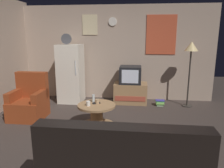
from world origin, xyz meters
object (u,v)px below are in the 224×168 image
at_px(coffee_table, 97,116).
at_px(crt_tv, 130,75).
at_px(standing_lamp, 191,51).
at_px(book_stack, 160,103).
at_px(tv_stand, 130,93).
at_px(fridge, 71,73).
at_px(mug_ceramic_tan, 97,101).
at_px(wine_glass, 93,98).
at_px(armchair, 29,102).
at_px(mug_ceramic_white, 88,103).
at_px(remote_control, 96,103).

bearing_deg(coffee_table, crt_tv, 70.39).
bearing_deg(standing_lamp, book_stack, -176.61).
bearing_deg(book_stack, tv_stand, 167.79).
height_order(fridge, mug_ceramic_tan, fridge).
distance_m(standing_lamp, wine_glass, 2.63).
relative_size(crt_tv, armchair, 0.56).
bearing_deg(mug_ceramic_white, remote_control, 47.91).
xyz_separation_m(mug_ceramic_tan, remote_control, (-0.02, -0.00, -0.03)).
xyz_separation_m(mug_ceramic_white, armchair, (-1.39, 0.44, -0.17)).
height_order(coffee_table, armchair, armchair).
xyz_separation_m(wine_glass, mug_ceramic_white, (-0.05, -0.24, -0.03)).
bearing_deg(armchair, book_stack, 21.37).
xyz_separation_m(tv_stand, coffee_table, (-0.59, -1.63, -0.03)).
distance_m(tv_stand, coffee_table, 1.73).
height_order(wine_glass, armchair, armchair).
distance_m(wine_glass, armchair, 1.47).
relative_size(crt_tv, mug_ceramic_white, 6.00).
bearing_deg(mug_ceramic_white, armchair, 162.58).
bearing_deg(standing_lamp, tv_stand, 175.07).
height_order(tv_stand, wine_glass, wine_glass).
bearing_deg(standing_lamp, crt_tv, 175.14).
distance_m(mug_ceramic_tan, remote_control, 0.04).
relative_size(mug_ceramic_white, remote_control, 0.60).
xyz_separation_m(fridge, crt_tv, (1.55, 0.06, -0.01)).
height_order(coffee_table, remote_control, remote_control).
relative_size(fridge, standing_lamp, 1.11).
relative_size(coffee_table, mug_ceramic_white, 8.00).
distance_m(mug_ceramic_white, remote_control, 0.19).
relative_size(crt_tv, mug_ceramic_tan, 6.00).
height_order(fridge, remote_control, fridge).
relative_size(fridge, armchair, 1.84).
xyz_separation_m(tv_stand, mug_ceramic_tan, (-0.58, -1.58, 0.24)).
xyz_separation_m(standing_lamp, book_stack, (-0.67, -0.04, -1.28)).
xyz_separation_m(standing_lamp, coffee_table, (-2.00, -1.50, -1.13)).
distance_m(crt_tv, standing_lamp, 1.56).
distance_m(remote_control, armchair, 1.55).
bearing_deg(armchair, tv_stand, 31.20).
bearing_deg(mug_ceramic_white, tv_stand, 67.08).
xyz_separation_m(mug_ceramic_white, mug_ceramic_tan, (0.14, 0.14, 0.00)).
relative_size(crt_tv, standing_lamp, 0.34).
xyz_separation_m(mug_ceramic_white, book_stack, (1.47, 1.56, -0.43)).
height_order(fridge, coffee_table, fridge).
distance_m(fridge, coffee_table, 1.92).
bearing_deg(remote_control, book_stack, 23.91).
bearing_deg(fridge, coffee_table, -58.20).
height_order(coffee_table, mug_ceramic_tan, mug_ceramic_tan).
bearing_deg(wine_glass, coffee_table, -58.42).
xyz_separation_m(fridge, book_stack, (2.31, -0.10, -0.68)).
xyz_separation_m(remote_control, armchair, (-1.52, 0.30, -0.13)).
relative_size(crt_tv, book_stack, 2.50).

